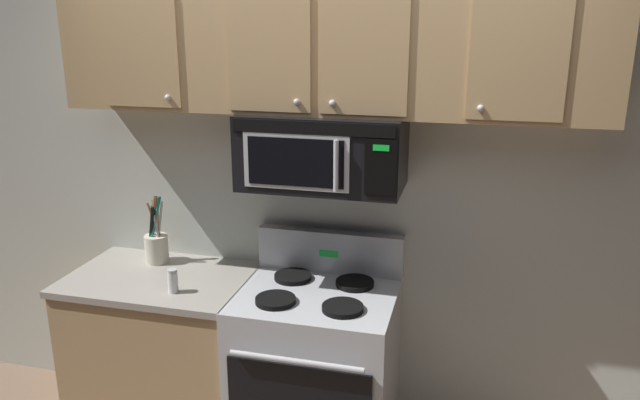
# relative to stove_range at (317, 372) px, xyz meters

# --- Properties ---
(back_wall) EXTENTS (5.20, 0.10, 2.70)m
(back_wall) POSITION_rel_stove_range_xyz_m (0.00, 0.37, 0.88)
(back_wall) COLOR silver
(back_wall) RESTS_ON ground_plane
(stove_range) EXTENTS (0.76, 0.69, 1.12)m
(stove_range) POSITION_rel_stove_range_xyz_m (0.00, 0.00, 0.00)
(stove_range) COLOR #B7BABF
(stove_range) RESTS_ON ground_plane
(over_range_microwave) EXTENTS (0.76, 0.43, 0.35)m
(over_range_microwave) POSITION_rel_stove_range_xyz_m (-0.00, 0.12, 1.11)
(over_range_microwave) COLOR black
(upper_cabinets) EXTENTS (2.50, 0.36, 0.55)m
(upper_cabinets) POSITION_rel_stove_range_xyz_m (-0.00, 0.15, 1.56)
(upper_cabinets) COLOR tan
(counter_segment) EXTENTS (0.93, 0.65, 0.90)m
(counter_segment) POSITION_rel_stove_range_xyz_m (-0.84, 0.01, -0.02)
(counter_segment) COLOR tan
(counter_segment) RESTS_ON ground_plane
(utensil_crock_cream) EXTENTS (0.12, 0.12, 0.37)m
(utensil_crock_cream) POSITION_rel_stove_range_xyz_m (-0.94, 0.17, 0.53)
(utensil_crock_cream) COLOR beige
(utensil_crock_cream) RESTS_ON counter_segment
(salt_shaker) EXTENTS (0.05, 0.05, 0.12)m
(salt_shaker) POSITION_rel_stove_range_xyz_m (-0.67, -0.16, 0.49)
(salt_shaker) COLOR white
(salt_shaker) RESTS_ON counter_segment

